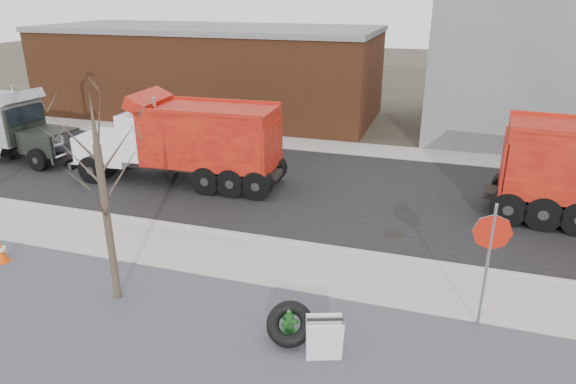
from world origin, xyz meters
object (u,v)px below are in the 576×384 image
(stop_sign, at_px, (490,246))
(sandwich_board, at_px, (324,340))
(truck_tire, at_px, (290,324))
(dump_truck_grey, at_px, (3,123))
(dump_truck_red_b, at_px, (185,139))
(fire_hydrant, at_px, (289,321))

(stop_sign, bearing_deg, sandwich_board, -128.69)
(truck_tire, bearing_deg, stop_sign, 24.72)
(stop_sign, xyz_separation_m, dump_truck_grey, (-20.45, 7.10, -0.47))
(truck_tire, bearing_deg, dump_truck_red_b, 129.61)
(fire_hydrant, bearing_deg, dump_truck_red_b, 143.54)
(truck_tire, bearing_deg, fire_hydrant, 110.85)
(stop_sign, bearing_deg, dump_truck_grey, 176.34)
(stop_sign, bearing_deg, truck_tire, -139.79)
(stop_sign, distance_m, dump_truck_grey, 21.65)
(truck_tire, distance_m, dump_truck_red_b, 10.92)
(fire_hydrant, bearing_deg, stop_sign, 35.00)
(dump_truck_red_b, height_order, dump_truck_grey, dump_truck_red_b)
(truck_tire, distance_m, stop_sign, 4.64)
(dump_truck_red_b, relative_size, dump_truck_grey, 1.20)
(dump_truck_grey, bearing_deg, sandwich_board, -22.17)
(truck_tire, height_order, dump_truck_grey, dump_truck_grey)
(dump_truck_red_b, bearing_deg, stop_sign, 146.49)
(fire_hydrant, distance_m, truck_tire, 0.26)
(truck_tire, relative_size, stop_sign, 0.36)
(stop_sign, height_order, dump_truck_grey, dump_truck_grey)
(fire_hydrant, relative_size, dump_truck_red_b, 0.09)
(sandwich_board, height_order, dump_truck_red_b, dump_truck_red_b)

